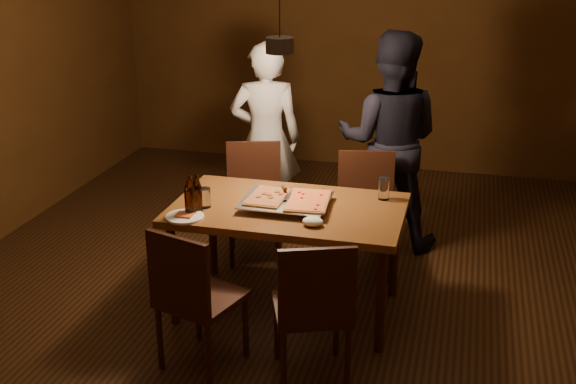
% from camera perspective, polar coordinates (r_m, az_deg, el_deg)
% --- Properties ---
extents(room_shell, '(6.00, 6.00, 6.00)m').
position_cam_1_polar(room_shell, '(4.73, -0.64, 7.33)').
color(room_shell, '#39220F').
rests_on(room_shell, ground).
extents(dining_table, '(1.50, 0.90, 0.75)m').
position_cam_1_polar(dining_table, '(4.71, 0.00, -1.98)').
color(dining_table, brown).
rests_on(dining_table, floor).
extents(chair_far_left, '(0.53, 0.53, 0.49)m').
position_cam_1_polar(chair_far_left, '(5.59, -2.68, 0.17)').
color(chair_far_left, '#38190F').
rests_on(chair_far_left, floor).
extents(chair_far_right, '(0.49, 0.49, 0.49)m').
position_cam_1_polar(chair_far_right, '(5.39, 6.17, -0.73)').
color(chair_far_right, '#38190F').
rests_on(chair_far_right, floor).
extents(chair_near_left, '(0.53, 0.53, 0.49)m').
position_cam_1_polar(chair_near_left, '(4.16, -7.63, -7.54)').
color(chair_near_left, '#38190F').
rests_on(chair_near_left, floor).
extents(chair_near_right, '(0.54, 0.54, 0.49)m').
position_cam_1_polar(chair_near_right, '(4.01, 2.07, -8.49)').
color(chair_near_right, '#38190F').
rests_on(chair_near_right, floor).
extents(pizza_tray, '(0.56, 0.46, 0.05)m').
position_cam_1_polar(pizza_tray, '(4.68, -0.16, -0.86)').
color(pizza_tray, silver).
rests_on(pizza_tray, dining_table).
extents(pizza_meat, '(0.24, 0.37, 0.02)m').
position_cam_1_polar(pizza_meat, '(4.69, -1.59, -0.35)').
color(pizza_meat, maroon).
rests_on(pizza_meat, pizza_tray).
extents(pizza_cheese, '(0.30, 0.43, 0.02)m').
position_cam_1_polar(pizza_cheese, '(4.63, 1.61, -0.66)').
color(pizza_cheese, gold).
rests_on(pizza_cheese, pizza_tray).
extents(spatula, '(0.18, 0.26, 0.04)m').
position_cam_1_polar(spatula, '(4.68, -0.07, -0.35)').
color(spatula, silver).
rests_on(spatula, pizza_tray).
extents(beer_bottle_a, '(0.07, 0.07, 0.27)m').
position_cam_1_polar(beer_bottle_a, '(4.54, -7.77, -0.28)').
color(beer_bottle_a, black).
rests_on(beer_bottle_a, dining_table).
extents(beer_bottle_b, '(0.07, 0.07, 0.25)m').
position_cam_1_polar(beer_bottle_b, '(4.59, -7.21, -0.09)').
color(beer_bottle_b, black).
rests_on(beer_bottle_b, dining_table).
extents(water_glass_left, '(0.08, 0.08, 0.13)m').
position_cam_1_polar(water_glass_left, '(4.68, -6.61, -0.45)').
color(water_glass_left, silver).
rests_on(water_glass_left, dining_table).
extents(water_glass_right, '(0.07, 0.07, 0.15)m').
position_cam_1_polar(water_glass_right, '(4.82, 7.58, 0.26)').
color(water_glass_right, silver).
rests_on(water_glass_right, dining_table).
extents(plate_slice, '(0.24, 0.24, 0.03)m').
position_cam_1_polar(plate_slice, '(4.54, -8.17, -1.94)').
color(plate_slice, white).
rests_on(plate_slice, dining_table).
extents(napkin, '(0.13, 0.10, 0.05)m').
position_cam_1_polar(napkin, '(4.38, 1.97, -2.35)').
color(napkin, white).
rests_on(napkin, dining_table).
extents(diner_white, '(0.67, 0.52, 1.60)m').
position_cam_1_polar(diner_white, '(5.97, -1.76, 4.22)').
color(diner_white, silver).
rests_on(diner_white, floor).
extents(diner_dark, '(0.84, 0.66, 1.73)m').
position_cam_1_polar(diner_dark, '(5.75, 8.01, 4.01)').
color(diner_dark, black).
rests_on(diner_dark, floor).
extents(pendant_lamp, '(0.18, 0.18, 1.10)m').
position_cam_1_polar(pendant_lamp, '(4.66, -0.66, 11.65)').
color(pendant_lamp, black).
rests_on(pendant_lamp, ceiling).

